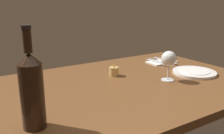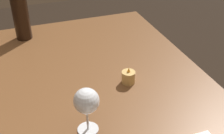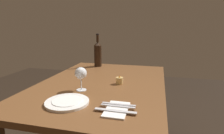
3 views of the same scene
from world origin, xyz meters
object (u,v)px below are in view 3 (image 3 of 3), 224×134
(votive_candle, at_px, (119,81))
(wine_glass_left, at_px, (81,74))
(dinner_plate, at_px, (67,102))
(fork_outer, at_px, (119,104))
(folded_napkin, at_px, (117,109))
(table_knife, at_px, (115,111))
(wine_bottle, at_px, (98,54))
(fork_inner, at_px, (118,106))

(votive_candle, bearing_deg, wine_glass_left, -48.36)
(dinner_plate, relative_size, fork_outer, 1.33)
(wine_glass_left, xyz_separation_m, folded_napkin, (0.23, 0.29, -0.11))
(votive_candle, distance_m, table_knife, 0.46)
(wine_bottle, relative_size, dinner_plate, 1.39)
(votive_candle, bearing_deg, wine_bottle, -147.31)
(dinner_plate, distance_m, fork_inner, 0.28)
(dinner_plate, bearing_deg, fork_outer, 96.83)
(dinner_plate, height_order, fork_outer, dinner_plate)
(folded_napkin, bearing_deg, dinner_plate, -93.31)
(wine_glass_left, xyz_separation_m, votive_candle, (-0.19, 0.21, -0.09))
(fork_outer, xyz_separation_m, table_knife, (0.08, -0.00, 0.00))
(table_knife, bearing_deg, wine_bottle, -157.17)
(fork_outer, distance_m, table_knife, 0.08)
(wine_glass_left, xyz_separation_m, wine_bottle, (-0.71, -0.12, 0.02))
(wine_bottle, xyz_separation_m, table_knife, (0.97, 0.41, -0.12))
(folded_napkin, height_order, fork_inner, fork_inner)
(folded_napkin, xyz_separation_m, fork_inner, (-0.03, 0.00, 0.01))
(folded_napkin, distance_m, fork_inner, 0.03)
(wine_glass_left, xyz_separation_m, fork_inner, (0.20, 0.29, -0.10))
(fork_inner, height_order, table_knife, same)
(dinner_plate, bearing_deg, wine_glass_left, -178.12)
(folded_napkin, relative_size, fork_outer, 1.06)
(fork_inner, bearing_deg, wine_bottle, -155.95)
(wine_glass_left, distance_m, votive_candle, 0.30)
(wine_glass_left, bearing_deg, fork_outer, 58.22)
(dinner_plate, xyz_separation_m, fork_outer, (-0.03, 0.28, 0.00))
(fork_outer, bearing_deg, table_knife, -0.00)
(wine_bottle, bearing_deg, fork_inner, 24.05)
(dinner_plate, relative_size, fork_inner, 1.33)
(votive_candle, bearing_deg, fork_outer, 11.35)
(folded_napkin, bearing_deg, fork_inner, 180.00)
(table_knife, bearing_deg, wine_glass_left, -131.89)
(fork_inner, height_order, fork_outer, same)
(wine_bottle, xyz_separation_m, dinner_plate, (0.92, 0.13, -0.12))
(wine_glass_left, distance_m, dinner_plate, 0.24)
(votive_candle, height_order, folded_napkin, votive_candle)
(wine_bottle, relative_size, folded_napkin, 1.74)
(votive_candle, bearing_deg, table_knife, 9.37)
(dinner_plate, bearing_deg, table_knife, 80.67)
(votive_candle, distance_m, fork_inner, 0.40)
(wine_bottle, distance_m, fork_outer, 0.99)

